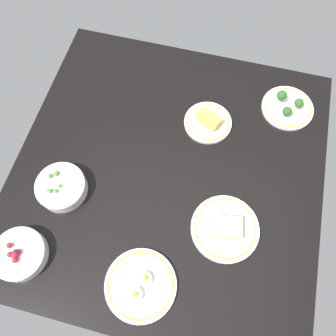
{
  "coord_description": "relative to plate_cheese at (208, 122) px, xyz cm",
  "views": [
    {
      "loc": [
        -43.61,
        -11.07,
        111.95
      ],
      "look_at": [
        0.0,
        0.0,
        6.0
      ],
      "focal_mm": 35.34,
      "sensor_mm": 36.0,
      "label": 1
    }
  ],
  "objects": [
    {
      "name": "bowl_berries",
      "position": [
        -62.15,
        47.54,
        1.17
      ],
      "size": [
        16.79,
        16.79,
        6.17
      ],
      "color": "white",
      "rests_on": "dining_table"
    },
    {
      "name": "dining_table",
      "position": [
        -22.2,
        9.79,
        -3.27
      ],
      "size": [
        110.14,
        108.02,
        4.0
      ],
      "primitive_type": "cube",
      "color": "black",
      "rests_on": "ground"
    },
    {
      "name": "plate_sandwich",
      "position": [
        -38.03,
        -13.43,
        0.07
      ],
      "size": [
        22.43,
        22.43,
        4.74
      ],
      "color": "white",
      "rests_on": "dining_table"
    },
    {
      "name": "plate_eggs",
      "position": [
        -61.63,
        8.4,
        -0.23
      ],
      "size": [
        22.22,
        22.22,
        4.52
      ],
      "color": "white",
      "rests_on": "dining_table"
    },
    {
      "name": "plate_cheese",
      "position": [
        0.0,
        0.0,
        0.0
      ],
      "size": [
        17.8,
        17.8,
        4.84
      ],
      "color": "white",
      "rests_on": "dining_table"
    },
    {
      "name": "plate_broccoli",
      "position": [
        13.74,
        -28.06,
        0.17
      ],
      "size": [
        19.6,
        19.6,
        7.16
      ],
      "color": "white",
      "rests_on": "dining_table"
    },
    {
      "name": "bowl_peas",
      "position": [
        -38.15,
        42.93,
        1.43
      ],
      "size": [
        16.9,
        16.9,
        6.14
      ],
      "color": "white",
      "rests_on": "dining_table"
    }
  ]
}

